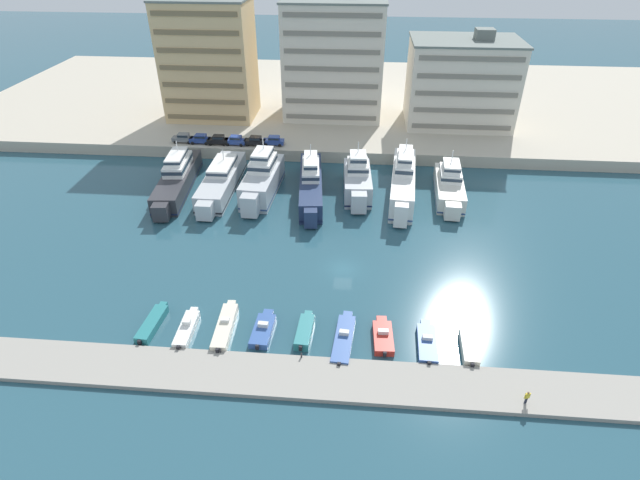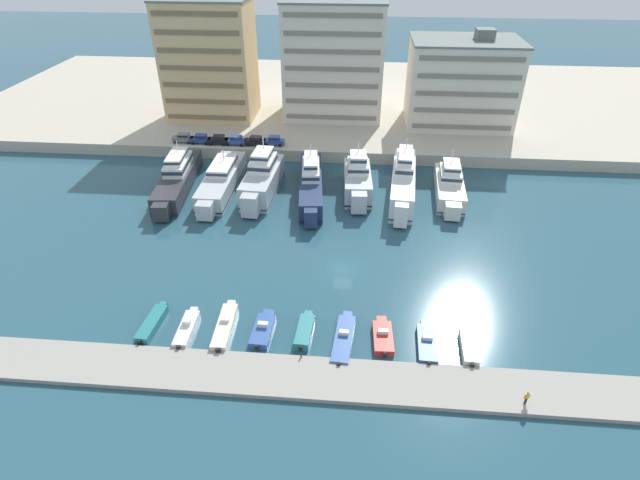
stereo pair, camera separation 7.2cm
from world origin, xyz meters
name	(u,v)px [view 1 (the left image)]	position (x,y,z in m)	size (l,w,h in m)	color
ground_plane	(343,269)	(0.00, 0.00, 0.00)	(400.00, 400.00, 0.00)	#285160
quay_promenade	(355,101)	(0.00, 68.97, 1.12)	(180.00, 70.00, 2.23)	#BCB29E
pier_dock	(335,380)	(0.00, -19.36, 0.25)	(120.00, 5.62, 0.51)	#9E998E
yacht_charcoal_far_left	(177,177)	(-29.49, 21.17, 2.13)	(6.05, 22.96, 7.64)	#333338
yacht_silver_left	(221,180)	(-21.88, 21.36, 1.80)	(4.65, 21.68, 6.18)	silver
yacht_silver_mid_left	(262,179)	(-14.64, 20.71, 2.66)	(5.53, 17.83, 8.94)	silver
yacht_navy_center_left	(311,183)	(-6.41, 20.90, 2.22)	(5.58, 22.60, 7.89)	navy
yacht_silver_center	(357,180)	(1.37, 22.01, 2.46)	(5.13, 15.15, 8.52)	silver
yacht_white_center_right	(403,180)	(9.00, 22.15, 2.70)	(5.37, 22.76, 8.90)	white
yacht_ivory_mid_right	(449,185)	(16.76, 22.24, 1.99)	(5.30, 16.97, 7.36)	silver
motorboat_teal_far_left	(153,323)	(-21.41, -13.00, 0.49)	(1.97, 6.84, 0.99)	teal
motorboat_white_left	(187,329)	(-17.20, -13.50, 0.48)	(1.73, 6.68, 1.47)	white
motorboat_cream_mid_left	(225,326)	(-12.94, -12.84, 0.51)	(2.00, 8.31, 1.38)	beige
motorboat_blue_center_left	(263,330)	(-8.54, -12.88, 0.42)	(2.31, 6.29, 1.30)	#33569E
motorboat_teal_center	(305,331)	(-3.79, -12.84, 0.52)	(1.91, 6.02, 1.04)	teal
motorboat_blue_center_right	(344,338)	(0.64, -13.49, 0.37)	(2.53, 8.57, 1.17)	#33569E
motorboat_red_mid_right	(383,336)	(5.01, -12.88, 0.43)	(2.34, 6.07, 1.28)	red
motorboat_blue_right	(427,343)	(9.83, -13.42, 0.41)	(2.24, 6.89, 1.20)	#33569E
motorboat_cream_far_right	(469,346)	(14.29, -13.63, 0.50)	(1.85, 6.32, 1.00)	beige
car_grey_far_left	(183,138)	(-33.15, 36.38, 3.21)	(4.10, 1.92, 1.80)	slate
car_blue_left	(200,139)	(-29.63, 36.18, 3.21)	(4.11, 1.94, 1.80)	#28428E
car_black_mid_left	(218,139)	(-26.05, 36.01, 3.21)	(4.13, 1.98, 1.80)	black
car_blue_center_left	(235,140)	(-22.63, 36.01, 3.21)	(4.18, 2.08, 1.80)	#28428E
car_black_center	(255,141)	(-18.78, 36.08, 3.21)	(4.19, 2.11, 1.80)	black
car_blue_center_right	(274,140)	(-15.19, 36.47, 3.21)	(4.11, 1.94, 1.80)	#28428E
apartment_block_far_left	(209,59)	(-31.04, 52.54, 14.31)	(18.69, 12.82, 26.04)	#E0BC84
apartment_block_left	(334,58)	(-4.82, 57.15, 14.13)	(21.15, 17.43, 25.71)	silver
apartment_block_mid_left	(461,82)	(21.81, 52.34, 10.81)	(21.85, 14.93, 19.06)	silver
pedestrian_near_edge	(527,397)	(18.43, -20.93, 1.46)	(0.60, 0.35, 1.61)	#282D3D
bollard_west	(220,350)	(-12.47, -16.80, 0.83)	(0.20, 0.20, 0.61)	#2D2D33
bollard_west_mid	(301,355)	(-3.72, -16.80, 0.83)	(0.20, 0.20, 0.61)	#2D2D33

